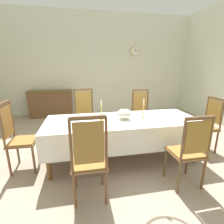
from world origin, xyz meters
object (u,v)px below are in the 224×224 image
chair_south_b (189,150)px  dining_table (123,123)px  chair_north_b (141,113)px  bowl_near_left (124,112)px  bowl_near_right (98,127)px  chair_north_a (84,116)px  spoon_primary (130,112)px  chair_head_west (18,136)px  spoon_secondary (91,128)px  candlestick_west (101,112)px  soup_tureen (124,114)px  chair_head_east (207,124)px  candlestick_east (143,111)px  sideboard (51,104)px  chair_south_a (89,158)px  mounted_clock (135,51)px

chair_south_b → dining_table: bearing=127.9°
chair_north_b → bowl_near_left: chair_north_b is taller
dining_table → bowl_near_right: bearing=-142.5°
chair_north_a → bowl_near_left: chair_north_a is taller
spoon_primary → bowl_near_left: bearing=-154.9°
chair_south_b → chair_head_west: size_ratio=0.94×
bowl_near_right → spoon_primary: 1.07m
bowl_near_right → spoon_secondary: 0.11m
chair_north_a → candlestick_west: (0.27, -0.91, 0.31)m
dining_table → spoon_primary: bearing=57.7°
bowl_near_left → spoon_secondary: bowl_near_left is taller
soup_tureen → bowl_near_left: bearing=75.8°
chair_head_east → bowl_near_left: 1.68m
chair_head_east → spoon_secondary: size_ratio=6.25×
chair_head_east → candlestick_east: candlestick_east is taller
chair_head_east → bowl_near_right: (-2.23, -0.37, 0.22)m
bowl_near_right → spoon_primary: size_ratio=0.92×
soup_tureen → spoon_secondary: soup_tureen is taller
chair_north_a → candlestick_west: size_ratio=3.34×
chair_head_east → sideboard: 4.69m
chair_north_a → candlestick_east: size_ratio=3.45×
dining_table → chair_head_west: bearing=-180.0°
chair_south_a → spoon_secondary: chair_south_a is taller
chair_head_east → sideboard: chair_head_east is taller
chair_north_b → spoon_primary: chair_north_b is taller
candlestick_west → chair_north_b: bearing=40.0°
chair_south_a → chair_north_b: 2.27m
dining_table → bowl_near_right: (-0.49, -0.37, 0.10)m
chair_south_b → chair_north_b: size_ratio=0.94×
sideboard → mounted_clock: size_ratio=4.13×
chair_south_b → sideboard: size_ratio=0.75×
chair_north_b → soup_tureen: 1.17m
candlestick_east → candlestick_west: bearing=180.0°
chair_head_west → candlestick_west: 1.41m
chair_head_west → bowl_near_right: chair_head_west is taller
bowl_near_left → spoon_primary: bearing=10.8°
candlestick_west → spoon_primary: candlestick_west is taller
dining_table → spoon_primary: spoon_primary is taller
soup_tureen → mounted_clock: size_ratio=0.70×
chair_head_east → spoon_primary: chair_head_east is taller
chair_head_west → candlestick_west: bearing=90.0°
soup_tureen → spoon_secondary: 0.71m
dining_table → candlestick_east: bearing=0.0°
soup_tureen → candlestick_west: 0.41m
mounted_clock → spoon_primary: bearing=-109.6°
candlestick_east → spoon_primary: (-0.13, 0.40, -0.14)m
soup_tureen → mounted_clock: mounted_clock is taller
spoon_secondary → mounted_clock: 4.46m
candlestick_west → mounted_clock: 4.03m
soup_tureen → bowl_near_left: size_ratio=1.24×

